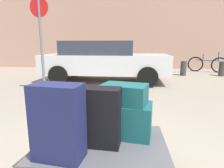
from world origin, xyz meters
TOP-DOWN VIEW (x-y plane):
  - luggage_cart at (0.00, 0.00)m, footprint 1.27×0.89m
  - duffel_bag_teal_front_left at (0.22, 0.20)m, footprint 0.62×0.44m
  - suitcase_black_stacked_top at (-0.01, -0.04)m, footprint 0.41×0.24m
  - suitcase_navy_rear_right at (-0.32, -0.29)m, footprint 0.44×0.29m
  - duffel_bag_teal_topmost_pile at (0.22, 0.20)m, footprint 0.52×0.41m
  - parked_car at (-0.62, 5.07)m, footprint 4.34×2.00m
  - bicycle_leaning at (4.02, 7.87)m, footprint 1.66×0.70m
  - bollard_kerb_near at (2.58, 6.66)m, footprint 0.24×0.24m
  - bollard_kerb_mid at (4.15, 6.66)m, footprint 0.24×0.24m
  - no_parking_sign at (-1.98, 3.12)m, footprint 0.50×0.09m

SIDE VIEW (x-z plane):
  - luggage_cart at x=0.00m, z-range 0.10..0.44m
  - bollard_kerb_near at x=2.58m, z-range 0.00..0.61m
  - bollard_kerb_mid at x=4.15m, z-range 0.00..0.61m
  - bicycle_leaning at x=4.02m, z-range -0.11..0.85m
  - duffel_bag_teal_front_left at x=0.22m, z-range 0.34..0.69m
  - suitcase_black_stacked_top at x=-0.01m, z-range 0.34..0.91m
  - suitcase_navy_rear_right at x=-0.32m, z-range 0.34..0.99m
  - parked_car at x=-0.62m, z-range 0.05..1.47m
  - duffel_bag_teal_topmost_pile at x=0.22m, z-range 0.69..0.89m
  - no_parking_sign at x=-1.98m, z-range 0.29..2.75m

